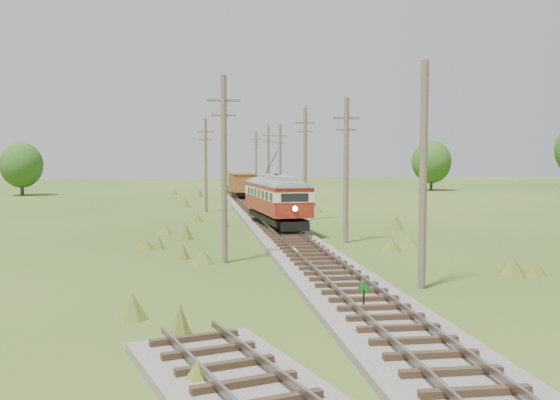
{
  "coord_description": "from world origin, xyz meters",
  "views": [
    {
      "loc": [
        -5.69,
        -17.98,
        5.14
      ],
      "look_at": [
        0.0,
        22.62,
        2.27
      ],
      "focal_mm": 40.0,
      "sensor_mm": 36.0,
      "label": 1
    }
  ],
  "objects": [
    {
      "name": "railbed_main",
      "position": [
        0.0,
        34.0,
        0.19
      ],
      "size": [
        3.6,
        96.0,
        0.57
      ],
      "color": "#605B54",
      "rests_on": "ground"
    },
    {
      "name": "utility_pole_r_2",
      "position": [
        3.3,
        18.0,
        4.42
      ],
      "size": [
        1.6,
        0.3,
        8.6
      ],
      "color": "brown",
      "rests_on": "ground"
    },
    {
      "name": "utility_pole_r_3",
      "position": [
        3.2,
        31.0,
        4.63
      ],
      "size": [
        1.6,
        0.3,
        9.0
      ],
      "color": "brown",
      "rests_on": "ground"
    },
    {
      "name": "streetcar",
      "position": [
        0.0,
        24.63,
        2.38
      ],
      "size": [
        3.42,
        10.97,
        4.96
      ],
      "rotation": [
        0.0,
        0.0,
        0.08
      ],
      "color": "black",
      "rests_on": "ground"
    },
    {
      "name": "utility_pole_r_1",
      "position": [
        3.1,
        5.0,
        4.4
      ],
      "size": [
        0.3,
        0.3,
        8.8
      ],
      "color": "brown",
      "rests_on": "ground"
    },
    {
      "name": "utility_pole_r_6",
      "position": [
        3.2,
        70.0,
        4.47
      ],
      "size": [
        1.6,
        0.3,
        8.7
      ],
      "color": "brown",
      "rests_on": "ground"
    },
    {
      "name": "utility_pole_l_b",
      "position": [
        -4.5,
        40.0,
        4.42
      ],
      "size": [
        1.6,
        0.3,
        8.6
      ],
      "color": "brown",
      "rests_on": "ground"
    },
    {
      "name": "tree_mid_b",
      "position": [
        30.0,
        72.0,
        4.33
      ],
      "size": [
        5.88,
        5.88,
        7.57
      ],
      "color": "#38281C",
      "rests_on": "ground"
    },
    {
      "name": "utility_pole_r_4",
      "position": [
        3.0,
        44.0,
        4.32
      ],
      "size": [
        1.6,
        0.3,
        8.4
      ],
      "color": "brown",
      "rests_on": "ground"
    },
    {
      "name": "tree_mid_a",
      "position": [
        -28.0,
        68.0,
        4.02
      ],
      "size": [
        5.46,
        5.46,
        7.03
      ],
      "color": "#38281C",
      "rests_on": "ground"
    },
    {
      "name": "switch_marker",
      "position": [
        -0.2,
        1.5,
        0.63
      ],
      "size": [
        0.45,
        0.06,
        1.08
      ],
      "color": "black",
      "rests_on": "ground"
    },
    {
      "name": "utility_pole_r_5",
      "position": [
        3.4,
        57.0,
        4.58
      ],
      "size": [
        1.6,
        0.3,
        8.9
      ],
      "color": "brown",
      "rests_on": "ground"
    },
    {
      "name": "gravel_pile",
      "position": [
        3.57,
        51.77,
        0.57
      ],
      "size": [
        3.36,
        3.56,
        1.22
      ],
      "color": "gray",
      "rests_on": "ground"
    },
    {
      "name": "gondola",
      "position": [
        0.0,
        54.8,
        1.99
      ],
      "size": [
        2.75,
        8.01,
        2.64
      ],
      "rotation": [
        0.0,
        0.0,
        0.02
      ],
      "color": "black",
      "rests_on": "ground"
    },
    {
      "name": "utility_pole_l_a",
      "position": [
        -4.2,
        12.0,
        4.63
      ],
      "size": [
        1.6,
        0.3,
        9.0
      ],
      "color": "brown",
      "rests_on": "ground"
    },
    {
      "name": "ground",
      "position": [
        0.0,
        0.0,
        0.0
      ],
      "size": [
        260.0,
        260.0,
        0.0
      ],
      "primitive_type": "plane",
      "color": "#224815",
      "rests_on": "ground"
    }
  ]
}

